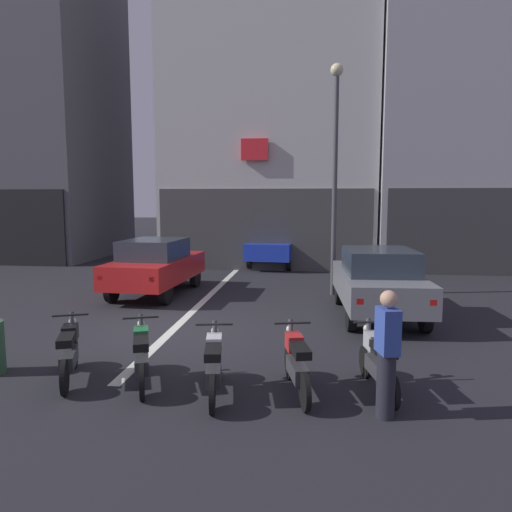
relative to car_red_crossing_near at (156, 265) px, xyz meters
The scene contains 14 objects.
ground_plane 4.19m from the car_red_crossing_near, 67.08° to the right, with size 120.00×120.00×0.00m, color #232328.
lane_centre_line 2.88m from the car_red_crossing_near, 54.49° to the left, with size 0.20×18.00×0.01m, color silver.
building_mid_block 11.26m from the car_red_crossing_near, 73.03° to the left, with size 8.70×7.59×14.80m.
building_far_right 16.25m from the car_red_crossing_near, 35.81° to the left, with size 10.14×8.06×14.18m.
car_red_crossing_near is the anchor object (origin of this frame).
car_grey_parked_kerbside 6.43m from the car_red_crossing_near, 18.03° to the right, with size 1.94×4.17×1.64m.
car_blue_down_street 7.13m from the car_red_crossing_near, 65.06° to the left, with size 2.10×4.23×1.64m.
street_lamp 6.07m from the car_red_crossing_near, ahead, with size 0.36×0.36×6.56m.
motorcycle_black_row_leftmost 6.67m from the car_red_crossing_near, 82.89° to the right, with size 0.72×1.58×0.98m.
motorcycle_green_row_left_mid 6.93m from the car_red_crossing_near, 73.24° to the right, with size 0.70×1.59×0.98m.
motorcycle_white_row_centre 7.61m from the car_red_crossing_near, 65.34° to the right, with size 0.55×1.66×0.98m.
motorcycle_red_row_right_mid 7.98m from the car_red_crossing_near, 57.00° to the right, with size 0.57×1.64×0.98m.
motorcycle_silver_row_rightmost 8.53m from the car_red_crossing_near, 49.71° to the right, with size 0.55×1.65×0.98m.
person_by_motorcycles 9.17m from the car_red_crossing_near, 53.11° to the right, with size 0.29×0.40×1.67m.
Camera 1 is at (2.94, -9.53, 2.81)m, focal length 33.14 mm.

